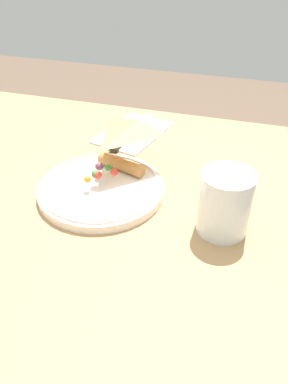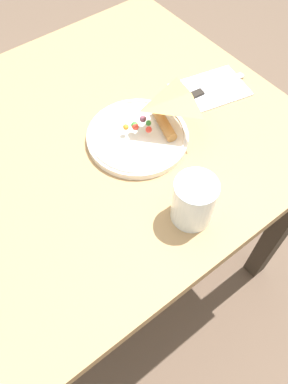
% 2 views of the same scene
% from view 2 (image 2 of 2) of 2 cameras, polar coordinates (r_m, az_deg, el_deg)
% --- Properties ---
extents(ground_plane, '(6.00, 6.00, 0.00)m').
position_cam_2_polar(ground_plane, '(1.51, -5.21, -10.76)').
color(ground_plane, brown).
extents(dining_table, '(0.97, 0.81, 0.73)m').
position_cam_2_polar(dining_table, '(0.97, -8.00, 3.43)').
color(dining_table, '#A87F51').
rests_on(dining_table, ground_plane).
extents(plate_pizza, '(0.23, 0.23, 0.05)m').
position_cam_2_polar(plate_pizza, '(0.86, -0.78, 8.73)').
color(plate_pizza, silver).
rests_on(plate_pizza, dining_table).
extents(milk_glass, '(0.08, 0.08, 0.11)m').
position_cam_2_polar(milk_glass, '(0.72, 7.56, -1.49)').
color(milk_glass, white).
rests_on(milk_glass, dining_table).
extents(napkin_folded, '(0.21, 0.16, 0.00)m').
position_cam_2_polar(napkin_folded, '(1.00, 10.02, 15.12)').
color(napkin_folded, silver).
rests_on(napkin_folded, dining_table).
extents(butter_knife, '(0.21, 0.04, 0.01)m').
position_cam_2_polar(butter_knife, '(0.99, 9.53, 15.14)').
color(butter_knife, black).
rests_on(butter_knife, napkin_folded).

